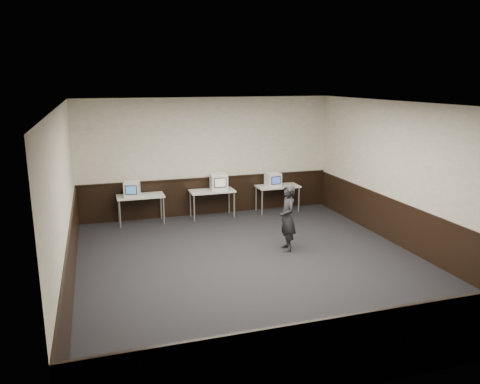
# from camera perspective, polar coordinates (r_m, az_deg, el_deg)

# --- Properties ---
(floor) EXTENTS (8.00, 8.00, 0.00)m
(floor) POSITION_cam_1_polar(r_m,az_deg,el_deg) (9.54, 1.96, -8.97)
(floor) COLOR black
(floor) RESTS_ON ground
(ceiling) EXTENTS (8.00, 8.00, 0.00)m
(ceiling) POSITION_cam_1_polar(r_m,az_deg,el_deg) (8.82, 2.12, 10.60)
(ceiling) COLOR white
(ceiling) RESTS_ON back_wall
(back_wall) EXTENTS (7.00, 0.00, 7.00)m
(back_wall) POSITION_cam_1_polar(r_m,az_deg,el_deg) (12.82, -3.92, 4.31)
(back_wall) COLOR beige
(back_wall) RESTS_ON ground
(front_wall) EXTENTS (7.00, 0.00, 7.00)m
(front_wall) POSITION_cam_1_polar(r_m,az_deg,el_deg) (5.60, 15.89, -8.49)
(front_wall) COLOR beige
(front_wall) RESTS_ON ground
(left_wall) EXTENTS (0.00, 8.00, 8.00)m
(left_wall) POSITION_cam_1_polar(r_m,az_deg,el_deg) (8.57, -20.62, -1.19)
(left_wall) COLOR beige
(left_wall) RESTS_ON ground
(right_wall) EXTENTS (0.00, 8.00, 8.00)m
(right_wall) POSITION_cam_1_polar(r_m,az_deg,el_deg) (10.71, 20.00, 1.68)
(right_wall) COLOR beige
(right_wall) RESTS_ON ground
(wainscot_back) EXTENTS (6.98, 0.04, 1.00)m
(wainscot_back) POSITION_cam_1_polar(r_m,az_deg,el_deg) (13.02, -3.82, -0.49)
(wainscot_back) COLOR black
(wainscot_back) RESTS_ON back_wall
(wainscot_front) EXTENTS (6.98, 0.04, 1.00)m
(wainscot_front) POSITION_cam_1_polar(r_m,az_deg,el_deg) (6.11, 15.09, -18.05)
(wainscot_front) COLOR black
(wainscot_front) RESTS_ON front_wall
(wainscot_left) EXTENTS (0.04, 7.98, 1.00)m
(wainscot_left) POSITION_cam_1_polar(r_m,az_deg,el_deg) (8.90, -19.90, -8.04)
(wainscot_left) COLOR black
(wainscot_left) RESTS_ON left_wall
(wainscot_right) EXTENTS (0.04, 7.98, 1.00)m
(wainscot_right) POSITION_cam_1_polar(r_m,az_deg,el_deg) (10.96, 19.46, -3.96)
(wainscot_right) COLOR black
(wainscot_right) RESTS_ON right_wall
(wainscot_rail) EXTENTS (6.98, 0.06, 0.04)m
(wainscot_rail) POSITION_cam_1_polar(r_m,az_deg,el_deg) (12.88, -3.84, 1.73)
(wainscot_rail) COLOR black
(wainscot_rail) RESTS_ON wainscot_back
(desk_left) EXTENTS (1.20, 0.60, 0.75)m
(desk_left) POSITION_cam_1_polar(r_m,az_deg,el_deg) (12.32, -12.04, -0.72)
(desk_left) COLOR silver
(desk_left) RESTS_ON ground
(desk_center) EXTENTS (1.20, 0.60, 0.75)m
(desk_center) POSITION_cam_1_polar(r_m,az_deg,el_deg) (12.62, -3.43, -0.10)
(desk_center) COLOR silver
(desk_center) RESTS_ON ground
(desk_right) EXTENTS (1.20, 0.60, 0.75)m
(desk_right) POSITION_cam_1_polar(r_m,az_deg,el_deg) (13.19, 4.60, 0.48)
(desk_right) COLOR silver
(desk_right) RESTS_ON ground
(emac_left) EXTENTS (0.46, 0.47, 0.39)m
(emac_left) POSITION_cam_1_polar(r_m,az_deg,el_deg) (12.19, -13.03, 0.36)
(emac_left) COLOR white
(emac_left) RESTS_ON desk_left
(emac_center) EXTENTS (0.48, 0.51, 0.44)m
(emac_center) POSITION_cam_1_polar(r_m,az_deg,el_deg) (12.61, -2.61, 1.27)
(emac_center) COLOR white
(emac_center) RESTS_ON desk_center
(emac_right) EXTENTS (0.40, 0.43, 0.38)m
(emac_right) POSITION_cam_1_polar(r_m,az_deg,el_deg) (13.05, 4.04, 1.52)
(emac_right) COLOR white
(emac_right) RESTS_ON desk_right
(person) EXTENTS (0.41, 0.57, 1.46)m
(person) POSITION_cam_1_polar(r_m,az_deg,el_deg) (10.20, 5.82, -3.16)
(person) COLOR black
(person) RESTS_ON ground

